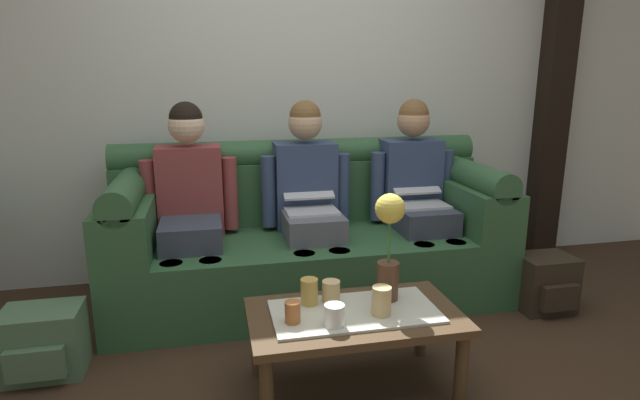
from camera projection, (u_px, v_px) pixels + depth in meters
name	position (u px, v px, depth m)	size (l,w,h in m)	color
back_wall_patterned	(293.00, 63.00, 3.43)	(6.00, 0.12, 2.90)	silver
timber_pillar	(556.00, 63.00, 3.72)	(0.20, 0.20, 2.90)	black
couch	(309.00, 239.00, 3.19)	(2.36, 0.88, 0.96)	#2D5633
person_left	(190.00, 200.00, 2.97)	(0.56, 0.67, 1.22)	#383D4C
person_middle	(308.00, 194.00, 3.11)	(0.56, 0.67, 1.22)	#595B66
person_right	(416.00, 189.00, 3.26)	(0.56, 0.67, 1.22)	#383D4C
coffee_table	(354.00, 323.00, 2.21)	(0.92, 0.52, 0.38)	#47331E
flower_vase	(389.00, 240.00, 2.24)	(0.13, 0.13, 0.49)	brown
cup_near_left	(293.00, 312.00, 2.08)	(0.06, 0.06, 0.09)	#B26633
cup_near_right	(309.00, 292.00, 2.25)	(0.08, 0.08, 0.12)	gold
cup_far_center	(334.00, 315.00, 2.05)	(0.08, 0.08, 0.09)	white
cup_far_left	(382.00, 301.00, 2.14)	(0.08, 0.08, 0.12)	#DBB77A
cup_far_right	(331.00, 291.00, 2.27)	(0.08, 0.08, 0.10)	#DBB77A
backpack_right	(545.00, 283.00, 3.02)	(0.32, 0.29, 0.33)	#2D2319
backpack_left	(44.00, 343.00, 2.36)	(0.35, 0.29, 0.32)	#4C6B4C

